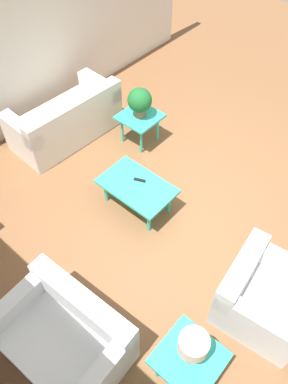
# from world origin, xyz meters

# --- Properties ---
(ground_plane) EXTENTS (14.00, 14.00, 0.00)m
(ground_plane) POSITION_xyz_m (0.00, 0.00, 0.00)
(ground_plane) COLOR brown
(wall_right) EXTENTS (0.12, 7.20, 2.70)m
(wall_right) POSITION_xyz_m (3.06, 0.00, 1.35)
(wall_right) COLOR silver
(wall_right) RESTS_ON ground_plane
(sofa) EXTENTS (0.92, 1.77, 0.81)m
(sofa) POSITION_xyz_m (2.25, 0.02, 0.31)
(sofa) COLOR silver
(sofa) RESTS_ON ground_plane
(armchair) EXTENTS (0.98, 1.01, 0.74)m
(armchair) POSITION_xyz_m (-1.56, 0.61, 0.29)
(armchair) COLOR silver
(armchair) RESTS_ON ground_plane
(loveseat) EXTENTS (1.33, 0.94, 0.74)m
(loveseat) POSITION_xyz_m (-0.29, 2.28, 0.29)
(loveseat) COLOR silver
(loveseat) RESTS_ON ground_plane
(coffee_table) EXTENTS (0.98, 0.62, 0.42)m
(coffee_table) POSITION_xyz_m (0.44, 0.38, 0.37)
(coffee_table) COLOR #2DB79E
(coffee_table) RESTS_ON ground_plane
(side_table_plant) EXTENTS (0.58, 0.58, 0.50)m
(side_table_plant) POSITION_xyz_m (1.31, -0.66, 0.43)
(side_table_plant) COLOR #2DB79E
(side_table_plant) RESTS_ON ground_plane
(side_table_lamp) EXTENTS (0.58, 0.58, 0.50)m
(side_table_lamp) POSITION_xyz_m (-1.37, 1.68, 0.43)
(side_table_lamp) COLOR #2DB79E
(side_table_lamp) RESTS_ON ground_plane
(potted_plant) EXTENTS (0.37, 0.37, 0.47)m
(potted_plant) POSITION_xyz_m (1.31, -0.66, 0.76)
(potted_plant) COLOR brown
(potted_plant) RESTS_ON side_table_plant
(table_lamp) EXTENTS (0.27, 0.27, 0.45)m
(table_lamp) POSITION_xyz_m (-1.37, 1.68, 0.82)
(table_lamp) COLOR red
(table_lamp) RESTS_ON side_table_lamp
(remote_control) EXTENTS (0.16, 0.10, 0.02)m
(remote_control) POSITION_xyz_m (0.47, 0.29, 0.43)
(remote_control) COLOR black
(remote_control) RESTS_ON coffee_table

